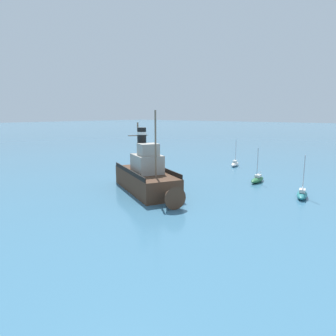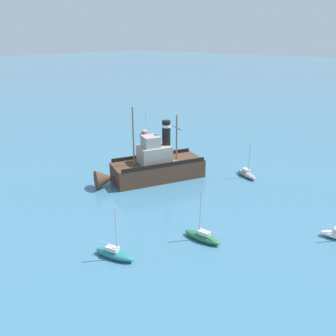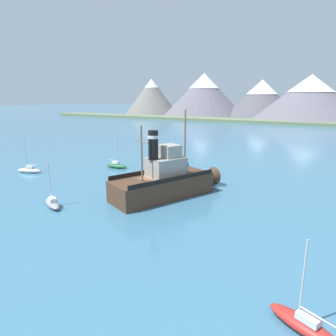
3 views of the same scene
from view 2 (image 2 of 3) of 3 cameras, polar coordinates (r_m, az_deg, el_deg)
The scene contains 6 objects.
ground_plane at distance 47.69m, azimuth -0.12°, elevation -1.70°, with size 600.00×600.00×0.00m, color teal.
old_tugboat at distance 46.87m, azimuth -2.30°, elevation 0.27°, with size 9.31×14.43×9.90m.
sailboat_green at distance 33.95m, azimuth 5.53°, elevation -10.86°, with size 3.85×1.30×4.90m.
sailboat_teal at distance 31.79m, azimuth -8.57°, elevation -13.42°, with size 3.95×1.97×4.90m.
sailboat_red at distance 68.15m, azimuth -3.62°, elevation 5.52°, with size 3.90×2.66×4.90m.
sailboat_grey at distance 49.37m, azimuth 12.50°, elevation -0.89°, with size 3.87×2.76×4.90m.
Camera 2 is at (-28.32, 33.84, 18.08)m, focal length 38.00 mm.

